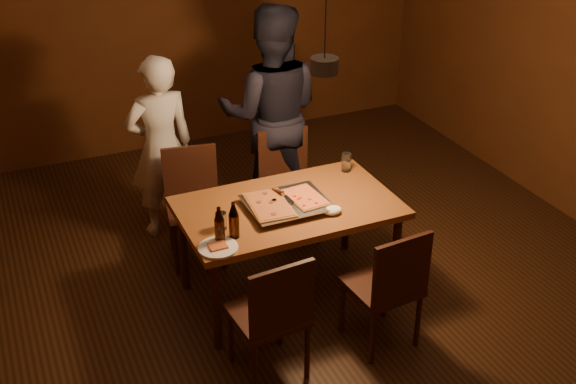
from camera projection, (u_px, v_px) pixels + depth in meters
name	position (u px, v px, depth m)	size (l,w,h in m)	color
room_shell	(323.00, 117.00, 4.68)	(6.00, 6.00, 6.00)	#3D2110
dining_table	(288.00, 214.00, 5.02)	(1.50, 0.90, 0.75)	brown
chair_far_left	(193.00, 194.00, 5.56)	(0.49, 0.49, 0.49)	#38190F
chair_far_right	(287.00, 174.00, 5.86)	(0.45, 0.45, 0.49)	#38190F
chair_near_left	(274.00, 309.00, 4.31)	(0.45, 0.45, 0.49)	#38190F
chair_near_right	(390.00, 279.00, 4.58)	(0.45, 0.45, 0.49)	#38190F
pizza_tray	(287.00, 205.00, 4.94)	(0.55, 0.45, 0.05)	silver
pizza_meat	(269.00, 205.00, 4.87)	(0.26, 0.42, 0.02)	maroon
pizza_cheese	(305.00, 197.00, 4.96)	(0.22, 0.34, 0.02)	gold
spatula	(289.00, 199.00, 4.93)	(0.09, 0.24, 0.04)	silver
beer_bottle_a	(219.00, 225.00, 4.52)	(0.07, 0.07, 0.25)	black
beer_bottle_b	(234.00, 220.00, 4.56)	(0.07, 0.07, 0.25)	black
water_glass_left	(221.00, 221.00, 4.68)	(0.07, 0.07, 0.12)	silver
water_glass_right	(346.00, 162.00, 5.41)	(0.07, 0.07, 0.14)	silver
plate_slice	(218.00, 248.00, 4.49)	(0.25, 0.25, 0.03)	white
napkin	(332.00, 210.00, 4.87)	(0.13, 0.10, 0.05)	white
diner_white	(161.00, 147.00, 5.78)	(0.56, 0.37, 1.53)	silver
diner_dark	(271.00, 114.00, 5.98)	(0.90, 0.70, 1.84)	black
pendant_lamp	(324.00, 64.00, 4.51)	(0.18, 0.18, 1.10)	black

